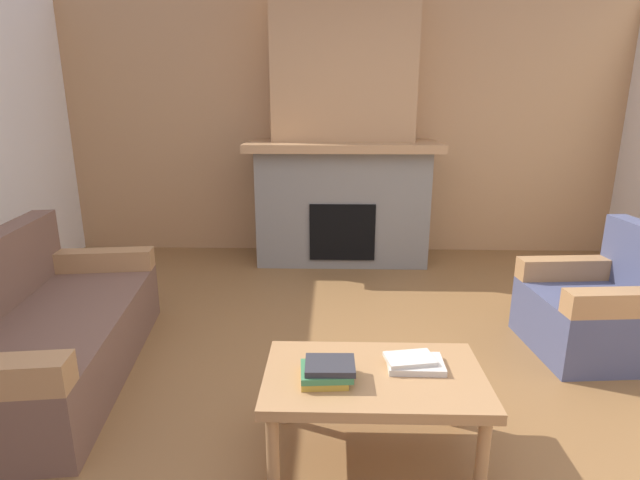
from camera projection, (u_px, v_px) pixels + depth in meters
ground at (348, 399)px, 2.79m from camera, size 9.00×9.00×0.00m
wall_back_wood_panel at (342, 127)px, 5.31m from camera, size 6.00×0.12×2.70m
fireplace at (343, 148)px, 5.00m from camera, size 1.90×0.82×2.70m
couch at (43, 333)px, 2.95m from camera, size 1.07×1.90×0.85m
armchair at (600, 309)px, 3.27m from camera, size 0.82×0.82×0.85m
coffee_table at (374, 384)px, 2.26m from camera, size 1.00×0.60×0.43m
book_stack_near_edge at (326, 371)px, 2.18m from camera, size 0.25×0.23×0.09m
book_stack_center at (414, 362)px, 2.30m from camera, size 0.28×0.18×0.05m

